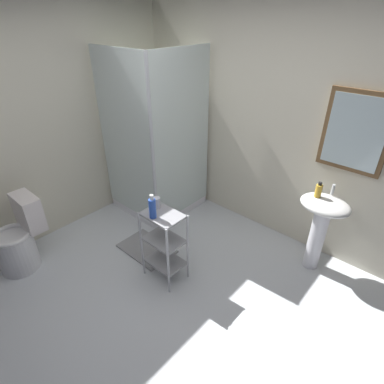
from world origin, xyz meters
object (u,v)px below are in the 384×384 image
object	(u,v)px
hand_soap_bottle	(319,190)
bath_mat	(147,248)
shampoo_bottle_blue	(152,208)
shower_stall	(158,178)
storage_cart	(164,241)
toilet	(19,240)
rinse_cup	(157,202)
pedestal_sink	(321,220)

from	to	relation	value
hand_soap_bottle	bath_mat	distance (m)	1.89
hand_soap_bottle	shampoo_bottle_blue	bearing A→B (deg)	-129.37
shower_stall	shampoo_bottle_blue	distance (m)	1.32
storage_cart	bath_mat	world-z (taller)	storage_cart
toilet	rinse_cup	xyz separation A→B (m)	(1.08, 0.91, 0.48)
shower_stall	rinse_cup	size ratio (longest dim) A/B	19.95
storage_cart	shampoo_bottle_blue	distance (m)	0.41
bath_mat	hand_soap_bottle	bearing A→B (deg)	35.07
toilet	pedestal_sink	bearing A→B (deg)	41.48
shampoo_bottle_blue	bath_mat	distance (m)	0.95
rinse_cup	bath_mat	bearing A→B (deg)	166.12
shower_stall	hand_soap_bottle	distance (m)	1.94
shower_stall	toilet	size ratio (longest dim) A/B	2.63
shampoo_bottle_blue	bath_mat	xyz separation A→B (m)	(-0.41, 0.21, -0.83)
storage_cart	rinse_cup	xyz separation A→B (m)	(-0.12, 0.05, 0.35)
storage_cart	hand_soap_bottle	bearing A→B (deg)	49.31
toilet	shampoo_bottle_blue	size ratio (longest dim) A/B	3.33
shower_stall	toilet	xyz separation A→B (m)	(-0.26, -1.65, -0.15)
shower_stall	shampoo_bottle_blue	world-z (taller)	shower_stall
pedestal_sink	shower_stall	bearing A→B (deg)	-170.83
shower_stall	pedestal_sink	size ratio (longest dim) A/B	2.47
shower_stall	pedestal_sink	xyz separation A→B (m)	(1.96, 0.32, 0.12)
pedestal_sink	hand_soap_bottle	distance (m)	0.31
storage_cart	shampoo_bottle_blue	xyz separation A→B (m)	(-0.03, -0.09, 0.40)
pedestal_sink	shampoo_bottle_blue	bearing A→B (deg)	-131.44
storage_cart	toilet	bearing A→B (deg)	-144.33
pedestal_sink	shampoo_bottle_blue	distance (m)	1.61
hand_soap_bottle	shampoo_bottle_blue	distance (m)	1.52
hand_soap_bottle	shampoo_bottle_blue	size ratio (longest dim) A/B	0.65
toilet	bath_mat	world-z (taller)	toilet
rinse_cup	shower_stall	bearing A→B (deg)	137.76
rinse_cup	hand_soap_bottle	bearing A→B (deg)	44.56
storage_cart	rinse_cup	size ratio (longest dim) A/B	7.38
shower_stall	bath_mat	bearing A→B (deg)	-52.96
pedestal_sink	bath_mat	distance (m)	1.85
storage_cart	shampoo_bottle_blue	size ratio (longest dim) A/B	3.24
storage_cart	bath_mat	distance (m)	0.62
shower_stall	shampoo_bottle_blue	xyz separation A→B (m)	(0.91, -0.87, 0.38)
pedestal_sink	storage_cart	world-z (taller)	pedestal_sink
rinse_cup	shampoo_bottle_blue	bearing A→B (deg)	-54.77
pedestal_sink	toilet	size ratio (longest dim) A/B	1.07
shower_stall	hand_soap_bottle	world-z (taller)	shower_stall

